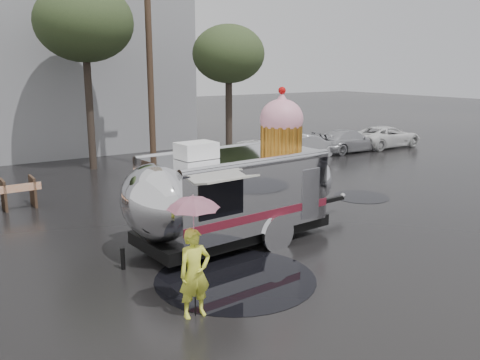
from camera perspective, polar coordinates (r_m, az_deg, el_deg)
ground at (r=11.13m, az=8.50°, el=-11.78°), size 120.00×120.00×0.00m
puddles at (r=12.64m, az=14.89°, el=-8.98°), size 10.38×10.58×0.01m
utility_pole at (r=23.41m, az=-10.09°, el=12.66°), size 1.60×0.28×9.00m
tree_mid at (r=23.55m, az=-17.10°, el=16.50°), size 4.20×4.20×8.03m
tree_right at (r=24.17m, az=-1.29°, el=13.88°), size 3.36×3.36×6.42m
parked_cars at (r=27.22m, az=10.29°, el=4.40°), size 13.20×1.90×1.50m
airstream_trailer at (r=13.34m, az=-0.38°, el=-0.90°), size 7.63×3.23×4.11m
person_left at (r=9.55m, az=-5.11°, el=-10.39°), size 0.64×0.45×1.70m
umbrella_pink at (r=9.17m, az=-5.25°, el=-4.07°), size 1.17×1.17×2.35m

